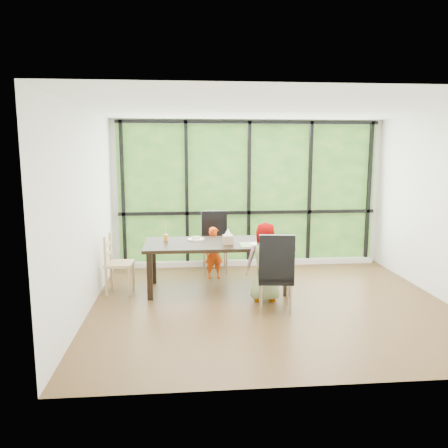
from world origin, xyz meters
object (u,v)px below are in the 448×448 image
(white_mug, at_px, (283,238))
(child_older, at_px, (265,262))
(green_cup, at_px, (278,241))
(child_toddler, at_px, (214,253))
(plate_near, at_px, (258,244))
(chair_end_beech, at_px, (120,264))
(tissue_box, at_px, (228,240))
(dining_table, at_px, (217,266))
(orange_cup, at_px, (166,238))
(chair_interior_leather, at_px, (275,272))
(plate_far, at_px, (196,239))
(chair_window_leather, at_px, (215,243))

(white_mug, bearing_deg, child_older, -121.00)
(child_older, distance_m, green_cup, 0.44)
(child_toddler, bearing_deg, child_older, -73.57)
(child_older, distance_m, plate_near, 0.39)
(child_older, xyz_separation_m, white_mug, (0.39, 0.65, 0.22))
(chair_end_beech, height_order, tissue_box, chair_end_beech)
(dining_table, bearing_deg, orange_cup, 167.61)
(chair_interior_leather, bearing_deg, white_mug, -99.59)
(orange_cup, bearing_deg, chair_end_beech, -164.11)
(child_older, xyz_separation_m, plate_far, (-0.97, 0.81, 0.19))
(dining_table, bearing_deg, tissue_box, -42.69)
(chair_window_leather, distance_m, orange_cup, 1.18)
(tissue_box, bearing_deg, child_toddler, 101.60)
(child_older, relative_size, plate_far, 4.21)
(chair_window_leather, bearing_deg, white_mug, -41.20)
(orange_cup, height_order, white_mug, orange_cup)
(dining_table, height_order, chair_end_beech, chair_end_beech)
(child_toddler, xyz_separation_m, green_cup, (0.90, -0.91, 0.37))
(dining_table, distance_m, tissue_box, 0.49)
(plate_far, distance_m, white_mug, 1.37)
(plate_near, relative_size, white_mug, 3.02)
(chair_interior_leather, distance_m, child_older, 0.43)
(green_cup, bearing_deg, white_mug, 68.59)
(dining_table, height_order, orange_cup, orange_cup)
(plate_far, relative_size, orange_cup, 2.60)
(child_toddler, relative_size, plate_near, 3.80)
(chair_window_leather, distance_m, green_cup, 1.56)
(dining_table, distance_m, chair_end_beech, 1.49)
(chair_end_beech, bearing_deg, white_mug, -84.50)
(orange_cup, distance_m, tissue_box, 0.99)
(plate_near, bearing_deg, child_toddler, 125.18)
(child_older, relative_size, tissue_box, 7.35)
(dining_table, distance_m, chair_window_leather, 0.99)
(chair_window_leather, distance_m, plate_near, 1.35)
(white_mug, bearing_deg, tissue_box, -166.00)
(orange_cup, relative_size, tissue_box, 0.67)
(child_toddler, bearing_deg, plate_far, -141.85)
(dining_table, xyz_separation_m, tissue_box, (0.16, -0.14, 0.44))
(white_mug, bearing_deg, orange_cup, 177.03)
(orange_cup, height_order, tissue_box, tissue_box)
(orange_cup, distance_m, white_mug, 1.83)
(chair_end_beech, xyz_separation_m, white_mug, (2.53, 0.10, 0.34))
(dining_table, distance_m, child_toddler, 0.62)
(dining_table, bearing_deg, chair_interior_leather, -54.50)
(plate_far, height_order, orange_cup, orange_cup)
(chair_interior_leather, relative_size, child_toddler, 1.23)
(child_toddler, relative_size, orange_cup, 8.48)
(chair_end_beech, xyz_separation_m, green_cup, (2.38, -0.27, 0.36))
(plate_near, bearing_deg, chair_window_leather, 115.05)
(child_older, relative_size, green_cup, 9.22)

